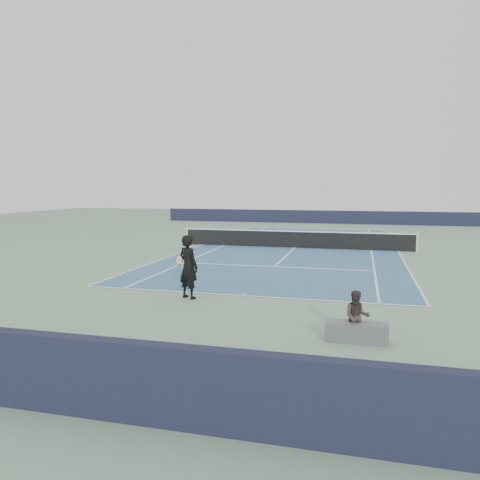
% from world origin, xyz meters
% --- Properties ---
extents(ground, '(80.00, 80.00, 0.00)m').
position_xyz_m(ground, '(0.00, 0.00, 0.00)').
color(ground, gray).
extents(court_surface, '(10.97, 23.77, 0.01)m').
position_xyz_m(court_surface, '(0.00, 0.00, 0.01)').
color(court_surface, '#396586').
rests_on(court_surface, ground).
extents(tennis_net, '(12.90, 0.10, 1.07)m').
position_xyz_m(tennis_net, '(0.00, 0.00, 0.50)').
color(tennis_net, silver).
rests_on(tennis_net, ground).
extents(windscreen_far, '(30.00, 0.25, 1.20)m').
position_xyz_m(windscreen_far, '(0.00, 17.88, 0.60)').
color(windscreen_far, black).
rests_on(windscreen_far, ground).
extents(windscreen_near, '(30.00, 0.25, 1.20)m').
position_xyz_m(windscreen_near, '(0.00, -19.88, 0.60)').
color(windscreen_near, black).
rests_on(windscreen_near, ground).
extents(tennis_player, '(0.90, 0.79, 1.96)m').
position_xyz_m(tennis_player, '(-1.54, -12.57, 0.98)').
color(tennis_player, black).
rests_on(tennis_player, ground).
extents(tennis_ball, '(0.07, 0.07, 0.07)m').
position_xyz_m(tennis_ball, '(-1.46, -13.42, 0.04)').
color(tennis_ball, '#BCE52E').
rests_on(tennis_ball, ground).
extents(spectator_bench, '(1.39, 0.57, 1.16)m').
position_xyz_m(spectator_bench, '(3.50, -15.44, 0.40)').
color(spectator_bench, '#595A5E').
rests_on(spectator_bench, ground).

